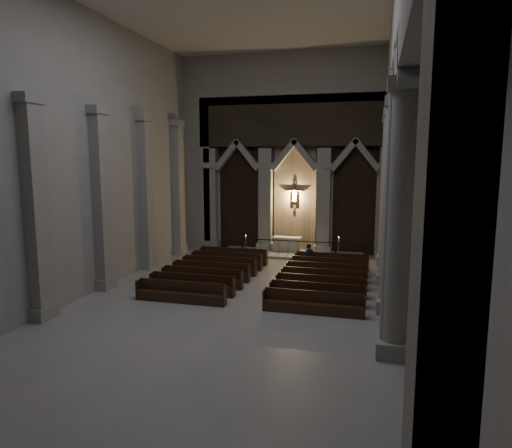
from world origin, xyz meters
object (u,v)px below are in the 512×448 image
Objects in this scene: altar_rail at (288,246)px; pews at (266,278)px; candle_stand_right at (338,254)px; candle_stand_left at (246,251)px; worshipper at (309,257)px; altar at (287,244)px.

pews is at bearing -90.00° from altar_rail.
candle_stand_right reaches higher than pews.
candle_stand_left is (-2.51, -0.16, -0.38)m from altar_rail.
candle_stand_right reaches higher than worshipper.
candle_stand_left is at bearing -145.50° from altar.
altar_rail is 2.89m from worshipper.
worshipper is at bearing -56.65° from altar_rail.
altar is 1.32× the size of candle_stand_left.
candle_stand_right is 0.15× the size of pews.
candle_stand_right is 2.87m from worshipper.
candle_stand_left is at bearing 129.67° from worshipper.
altar is 3.43m from candle_stand_right.
altar is 0.19× the size of pews.
pews is (0.31, -6.92, -0.31)m from altar.
pews is 6.72× the size of worshipper.
pews is (-2.88, -5.70, -0.10)m from candle_stand_right.
altar is at bearing 34.50° from candle_stand_left.
altar_rail is 4.06× the size of worshipper.
pews is (0.00, -5.57, -0.45)m from altar_rail.
candle_stand_right is (5.40, 0.29, 0.02)m from candle_stand_left.
altar_rail is (0.31, -1.35, 0.14)m from altar.
worshipper is (-1.29, -2.55, 0.31)m from candle_stand_right.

